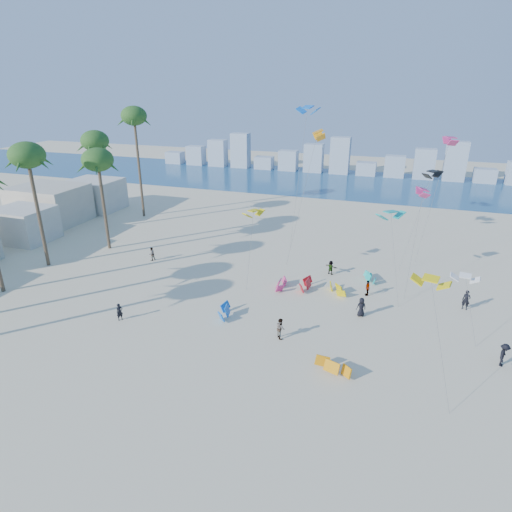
% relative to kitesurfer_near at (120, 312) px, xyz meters
% --- Properties ---
extents(ground, '(220.00, 220.00, 0.00)m').
position_rel_kitesurfer_near_xyz_m(ground, '(7.26, -7.99, -0.81)').
color(ground, beige).
rests_on(ground, ground).
extents(ocean, '(220.00, 220.00, 0.00)m').
position_rel_kitesurfer_near_xyz_m(ocean, '(7.26, 64.01, -0.81)').
color(ocean, navy).
rests_on(ocean, ground).
extents(kitesurfer_near, '(0.64, 0.71, 1.62)m').
position_rel_kitesurfer_near_xyz_m(kitesurfer_near, '(0.00, 0.00, 0.00)').
color(kitesurfer_near, black).
rests_on(kitesurfer_near, ground).
extents(kitesurfer_mid, '(1.06, 1.11, 1.81)m').
position_rel_kitesurfer_near_xyz_m(kitesurfer_mid, '(14.50, 1.84, 0.09)').
color(kitesurfer_mid, gray).
rests_on(kitesurfer_mid, ground).
extents(kitesurfers_far, '(37.19, 13.75, 1.93)m').
position_rel_kitesurfer_near_xyz_m(kitesurfers_far, '(20.14, 9.93, 0.07)').
color(kitesurfers_far, black).
rests_on(kitesurfers_far, ground).
extents(grounded_kites, '(13.35, 19.53, 0.95)m').
position_rel_kitesurfer_near_xyz_m(grounded_kites, '(15.31, 7.83, -0.36)').
color(grounded_kites, blue).
rests_on(grounded_kites, ground).
extents(flying_kites, '(30.32, 32.40, 17.84)m').
position_rel_kitesurfer_near_xyz_m(flying_kites, '(21.74, 18.69, 10.75)').
color(flying_kites, yellow).
rests_on(flying_kites, ground).
extents(palm_row, '(9.45, 44.80, 16.84)m').
position_rel_kitesurfer_near_xyz_m(palm_row, '(-15.13, 8.19, 11.39)').
color(palm_row, brown).
rests_on(palm_row, ground).
extents(beachfront_buildings, '(11.50, 43.00, 6.00)m').
position_rel_kitesurfer_near_xyz_m(beachfront_buildings, '(-26.43, 12.82, 1.86)').
color(beachfront_buildings, beige).
rests_on(beachfront_buildings, ground).
extents(distant_skyline, '(85.00, 3.00, 8.40)m').
position_rel_kitesurfer_near_xyz_m(distant_skyline, '(6.07, 74.01, 2.28)').
color(distant_skyline, '#9EADBF').
rests_on(distant_skyline, ground).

